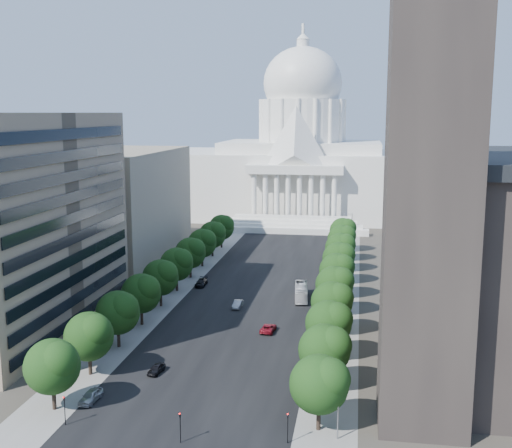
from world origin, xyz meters
The scene contains 40 objects.
road_asphalt centered at (0.00, 90.00, 0.00)m, with size 30.00×260.00×0.01m, color black.
sidewalk_left centered at (-19.00, 90.00, 0.00)m, with size 8.00×260.00×0.02m, color gray.
sidewalk_right centered at (19.00, 90.00, 0.00)m, with size 8.00×260.00×0.02m, color gray.
capitol centered at (0.00, 184.89, 20.01)m, with size 120.00×56.00×73.00m.
office_block_left_far centered at (-48.00, 100.00, 15.00)m, with size 38.00×52.00×30.00m, color gray.
tree_l_a centered at (-17.66, 11.81, 6.45)m, with size 7.79×7.60×9.97m.
tree_l_b centered at (-17.66, 23.81, 6.45)m, with size 7.79×7.60×9.97m.
tree_l_c centered at (-17.66, 35.81, 6.45)m, with size 7.79×7.60×9.97m.
tree_l_d centered at (-17.66, 47.81, 6.45)m, with size 7.79×7.60×9.97m.
tree_l_e centered at (-17.66, 59.81, 6.45)m, with size 7.79×7.60×9.97m.
tree_l_f centered at (-17.66, 71.81, 6.45)m, with size 7.79×7.60×9.97m.
tree_l_g centered at (-17.66, 83.81, 6.45)m, with size 7.79×7.60×9.97m.
tree_l_h centered at (-17.66, 95.81, 6.45)m, with size 7.79×7.60×9.97m.
tree_l_i centered at (-17.66, 107.81, 6.45)m, with size 7.79×7.60×9.97m.
tree_l_j centered at (-17.66, 119.81, 6.45)m, with size 7.79×7.60×9.97m.
tree_r_a centered at (18.34, 11.81, 6.45)m, with size 7.79×7.60×9.97m.
tree_r_b centered at (18.34, 23.81, 6.45)m, with size 7.79×7.60×9.97m.
tree_r_c centered at (18.34, 35.81, 6.45)m, with size 7.79×7.60×9.97m.
tree_r_d centered at (18.34, 47.81, 6.45)m, with size 7.79×7.60×9.97m.
tree_r_e centered at (18.34, 59.81, 6.45)m, with size 7.79×7.60×9.97m.
tree_r_f centered at (18.34, 71.81, 6.45)m, with size 7.79×7.60×9.97m.
tree_r_g centered at (18.34, 83.81, 6.45)m, with size 7.79×7.60×9.97m.
tree_r_h centered at (18.34, 95.81, 6.45)m, with size 7.79×7.60×9.97m.
tree_r_i centered at (18.34, 107.81, 6.45)m, with size 7.79×7.60×9.97m.
tree_r_j centered at (18.34, 119.81, 6.45)m, with size 7.79×7.60×9.97m.
traffic_signal_left centered at (-14.50, 7.99, 3.09)m, with size 0.18×0.49×4.30m.
traffic_signal_right centered at (14.50, 7.99, 3.09)m, with size 0.18×0.49×4.30m.
traffic_signal_median centered at (1.50, 5.99, 3.09)m, with size 0.18×0.49×4.30m.
streetlight_a centered at (19.90, 10.00, 5.82)m, with size 2.61×0.44×9.00m.
streetlight_b centered at (19.90, 35.00, 5.82)m, with size 2.61×0.44×9.00m.
streetlight_c centered at (19.90, 60.00, 5.82)m, with size 2.61×0.44×9.00m.
streetlight_d centered at (19.90, 85.00, 5.82)m, with size 2.61×0.44×9.00m.
streetlight_e centered at (19.90, 110.00, 5.82)m, with size 2.61×0.44×9.00m.
streetlight_f centered at (19.90, 135.00, 5.82)m, with size 2.61×0.44×9.00m.
car_dark_a centered at (-8.05, 26.05, 0.69)m, with size 1.64×4.08×1.39m, color black.
car_silver centered at (-1.93, 61.45, 0.74)m, with size 1.57×4.49×1.48m, color #9B9DA2.
car_red centered at (6.46, 47.71, 0.71)m, with size 2.36×5.11×1.42m, color maroon.
car_dark_b centered at (-13.50, 76.76, 0.79)m, with size 2.22×5.46×1.58m, color black.
car_parked centered at (-14.00, 14.95, 0.81)m, with size 1.92×4.78×1.63m, color #9A9DA2.
city_bus centered at (10.54, 69.85, 1.57)m, with size 2.63×11.24×3.13m, color silver.
Camera 1 is at (22.27, -64.53, 39.99)m, focal length 45.00 mm.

